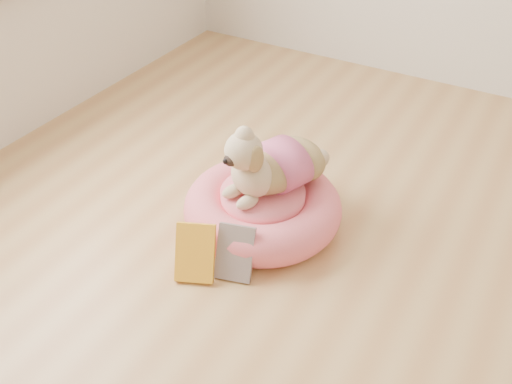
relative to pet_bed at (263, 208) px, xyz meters
The scene contains 4 objects.
pet_bed is the anchor object (origin of this frame).
dog 0.23m from the pet_bed, 67.39° to the left, with size 0.28×0.41×0.30m, color brown, non-canonical shape.
book_yellow 0.35m from the pet_bed, 100.78° to the right, with size 0.13×0.03×0.20m, color #FFF31A.
book_white 0.28m from the pet_bed, 79.95° to the right, with size 0.12×0.02×0.19m, color silver.
Camera 1 is at (0.09, -0.74, 1.39)m, focal length 40.00 mm.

